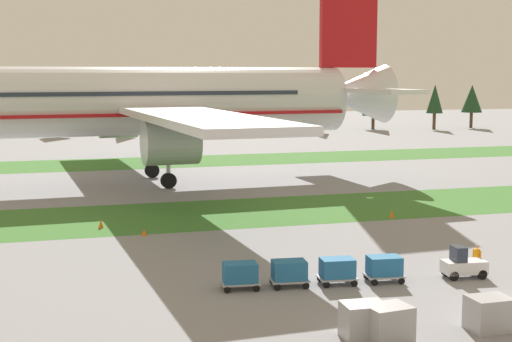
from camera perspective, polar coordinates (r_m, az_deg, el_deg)
grass_strip_near at (r=69.46m, az=4.16°, el=-2.85°), size 320.00×14.20×0.01m
grass_strip_far at (r=107.84m, az=-3.36°, el=0.80°), size 320.00×14.20×0.01m
airliner at (r=85.00m, az=-9.18°, el=5.27°), size 62.25×77.00×26.02m
baggage_tug at (r=47.59m, az=15.45°, el=-6.88°), size 2.72×1.57×1.97m
cargo_dolly_lead at (r=45.65m, az=9.71°, el=-7.18°), size 2.35×1.73×1.55m
cargo_dolly_second at (r=44.76m, az=6.19°, el=-7.41°), size 2.35×1.73×1.55m
cargo_dolly_third at (r=44.05m, az=2.54°, el=-7.62°), size 2.35×1.73×1.55m
cargo_dolly_fourth at (r=43.52m, az=-1.22°, el=-7.80°), size 2.35×1.73×1.55m
ground_crew_marshaller at (r=49.16m, az=16.43°, el=-6.30°), size 0.36×0.49×1.74m
uld_container_0 at (r=36.14m, az=8.18°, el=-11.20°), size 2.08×1.70×1.69m
uld_container_1 at (r=38.53m, az=17.30°, el=-10.30°), size 2.01×1.61×1.65m
uld_container_2 at (r=35.98m, az=10.01°, el=-11.32°), size 2.18×1.83×1.69m
taxiway_marker_0 at (r=61.82m, az=-11.70°, el=-3.95°), size 0.44×0.44×0.67m
taxiway_marker_2 at (r=65.86m, az=10.27°, el=-3.21°), size 0.44×0.44×0.70m
taxiway_marker_3 at (r=58.31m, az=-8.50°, el=-4.63°), size 0.44×0.44×0.53m
distant_tree_line at (r=154.47m, az=-6.49°, el=5.27°), size 151.65×8.76×12.11m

